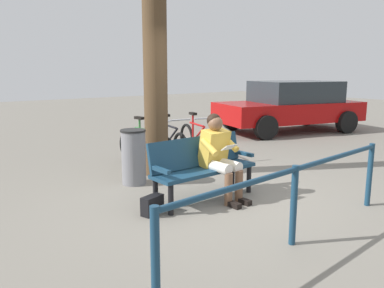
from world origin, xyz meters
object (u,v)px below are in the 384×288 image
tree_trunk (155,52)px  bicycle_blue (197,141)px  bicycle_silver (146,148)px  person_reading (219,153)px  bench (201,163)px  handbag (152,205)px  parked_car (291,105)px  litter_bin (134,157)px  bicycle_red (170,144)px

tree_trunk → bicycle_blue: (-1.29, -0.54, -1.72)m
bicycle_blue → bicycle_silver: (1.17, -0.03, 0.00)m
person_reading → bicycle_silver: person_reading is taller
bench → handbag: 0.97m
bench → bicycle_blue: size_ratio=0.98×
bicycle_blue → parked_car: size_ratio=0.37×
bicycle_blue → bicycle_silver: 1.17m
handbag → bicycle_silver: (-1.19, -2.15, 0.24)m
bench → parked_car: parked_car is taller
person_reading → bicycle_silver: bearing=-95.3°
handbag → parked_car: bearing=-154.1°
tree_trunk → litter_bin: (0.59, 0.26, -1.64)m
bicycle_silver → parked_car: bearing=93.6°
bench → handbag: size_ratio=5.39×
person_reading → tree_trunk: tree_trunk is taller
handbag → bicycle_red: bicycle_red is taller
bench → bicycle_red: (-0.90, -2.12, -0.15)m
litter_bin → bicycle_silver: 1.09m
handbag → tree_trunk: size_ratio=0.07×
bicycle_red → handbag: bearing=-27.5°
bench → litter_bin: 1.27m
bicycle_red → parked_car: size_ratio=0.37×
bench → parked_car: size_ratio=0.36×
handbag → bicycle_blue: bicycle_blue is taller
bicycle_blue → parked_car: bearing=117.9°
bench → tree_trunk: 2.16m
tree_trunk → bicycle_red: (-0.72, -0.66, -1.72)m
parked_car → bench: bearing=42.7°
person_reading → bicycle_blue: (-1.28, -2.16, -0.31)m
handbag → litter_bin: size_ratio=0.34×
handbag → bicycle_red: size_ratio=0.18×
bench → litter_bin: bearing=-73.5°
handbag → tree_trunk: 2.73m
person_reading → parked_car: parked_car is taller
person_reading → bicycle_red: 2.40m
person_reading → tree_trunk: (0.01, -1.62, 1.42)m
tree_trunk → litter_bin: tree_trunk is taller
bicycle_silver → bicycle_blue: bearing=80.7°
bench → tree_trunk: tree_trunk is taller
handbag → bicycle_silver: 2.46m
person_reading → handbag: bearing=-4.5°
bench → litter_bin: litter_bin is taller
bicycle_red → litter_bin: bearing=-44.0°
person_reading → litter_bin: person_reading is taller
bicycle_silver → person_reading: bearing=-10.7°
bicycle_silver → bench: bearing=-16.3°
handbag → tree_trunk: bearing=-123.9°
handbag → bicycle_silver: bearing=-118.9°
bicycle_blue → bicycle_red: 0.59m
person_reading → bicycle_silver: (-0.11, -2.19, -0.31)m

